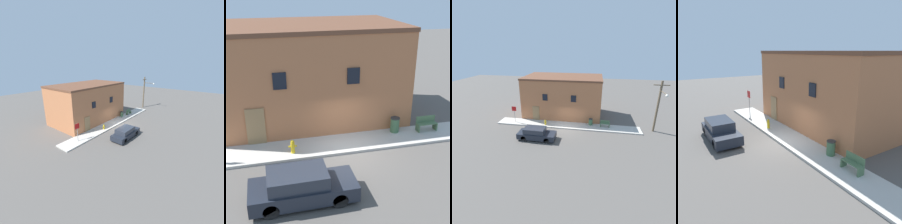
{
  "view_description": "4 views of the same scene",
  "coord_description": "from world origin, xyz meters",
  "views": [
    {
      "loc": [
        -17.8,
        -12.28,
        9.16
      ],
      "look_at": [
        -0.37,
        1.05,
        2.0
      ],
      "focal_mm": 24.0,
      "sensor_mm": 36.0,
      "label": 1
    },
    {
      "loc": [
        -4.02,
        -13.59,
        8.37
      ],
      "look_at": [
        -0.37,
        1.05,
        2.0
      ],
      "focal_mm": 50.0,
      "sensor_mm": 36.0,
      "label": 2
    },
    {
      "loc": [
        3.45,
        -20.41,
        10.24
      ],
      "look_at": [
        -0.37,
        1.05,
        2.0
      ],
      "focal_mm": 28.0,
      "sensor_mm": 36.0,
      "label": 3
    },
    {
      "loc": [
        11.83,
        -6.58,
        6.05
      ],
      "look_at": [
        -0.37,
        1.05,
        2.0
      ],
      "focal_mm": 35.0,
      "sensor_mm": 36.0,
      "label": 4
    }
  ],
  "objects": [
    {
      "name": "sidewalk",
      "position": [
        0.0,
        1.05,
        0.07
      ],
      "size": [
        19.37,
        2.09,
        0.14
      ],
      "color": "#BCB7AD",
      "rests_on": "ground"
    },
    {
      "name": "bench",
      "position": [
        5.11,
        1.38,
        0.55
      ],
      "size": [
        1.21,
        0.44,
        0.86
      ],
      "color": "#4C6B47",
      "rests_on": "sidewalk"
    },
    {
      "name": "trash_bin",
      "position": [
        3.2,
        1.63,
        0.59
      ],
      "size": [
        0.53,
        0.53,
        0.89
      ],
      "color": "#426642",
      "rests_on": "sidewalk"
    },
    {
      "name": "parked_car",
      "position": [
        -2.92,
        -3.1,
        0.67
      ],
      "size": [
        4.36,
        1.75,
        1.41
      ],
      "color": "black",
      "rests_on": "ground"
    },
    {
      "name": "ground_plane",
      "position": [
        0.0,
        0.0,
        0.0
      ],
      "size": [
        80.0,
        80.0,
        0.0
      ],
      "primitive_type": "plane",
      "color": "#56514C"
    },
    {
      "name": "stop_sign",
      "position": [
        -7.41,
        0.86,
        1.72
      ],
      "size": [
        0.64,
        0.06,
        2.27
      ],
      "color": "gray",
      "rests_on": "sidewalk"
    },
    {
      "name": "fire_hydrant",
      "position": [
        -2.88,
        0.59,
        0.51
      ],
      "size": [
        0.43,
        0.21,
        0.74
      ],
      "color": "gold",
      "rests_on": "sidewalk"
    },
    {
      "name": "brick_building",
      "position": [
        -1.24,
        5.46,
        3.03
      ],
      "size": [
        11.47,
        6.85,
        6.05
      ],
      "color": "#B26B42",
      "rests_on": "ground"
    }
  ]
}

